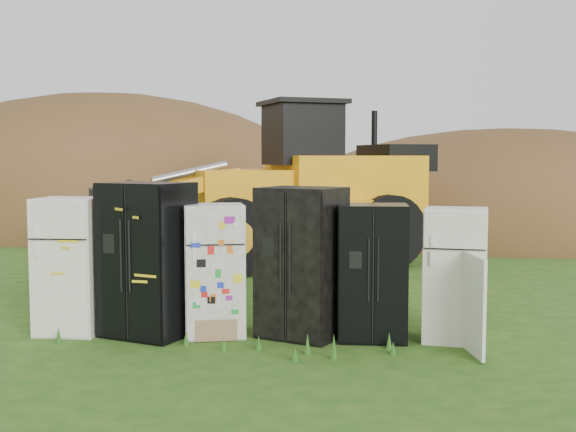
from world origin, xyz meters
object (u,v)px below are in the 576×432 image
fridge_leftmost (70,265)px  fridge_black_right (373,272)px  fridge_black_side (148,259)px  fridge_sticker (214,270)px  wheel_loader (263,183)px  fridge_dark_mid (302,262)px  fridge_open_door (455,275)px

fridge_leftmost → fridge_black_right: bearing=0.2°
fridge_black_side → fridge_black_right: size_ratio=1.16×
fridge_sticker → wheel_loader: wheel_loader is taller
fridge_leftmost → fridge_black_right: 3.90m
fridge_sticker → wheel_loader: (0.00, 5.96, 0.89)m
fridge_sticker → fridge_black_right: fridge_black_right is taller
fridge_black_side → fridge_black_right: (2.86, 0.02, -0.13)m
fridge_sticker → wheel_loader: size_ratio=0.23×
fridge_black_side → fridge_dark_mid: bearing=24.2°
fridge_open_door → fridge_black_side: bearing=-168.5°
fridge_leftmost → fridge_sticker: 1.89m
fridge_black_right → fridge_dark_mid: bearing=177.1°
fridge_black_right → wheel_loader: size_ratio=0.24×
fridge_sticker → fridge_dark_mid: fridge_dark_mid is taller
fridge_black_side → wheel_loader: wheel_loader is taller
fridge_black_side → wheel_loader: bearing=103.7°
fridge_dark_mid → fridge_black_right: bearing=20.6°
fridge_dark_mid → wheel_loader: (-1.12, 5.95, 0.78)m
fridge_leftmost → fridge_black_side: bearing=-3.1°
fridge_open_door → fridge_leftmost: bearing=-169.4°
fridge_leftmost → wheel_loader: wheel_loader is taller
fridge_leftmost → fridge_black_side: (1.04, -0.07, 0.10)m
fridge_dark_mid → fridge_leftmost: bearing=-154.9°
fridge_dark_mid → fridge_black_side: bearing=-152.6°
fridge_sticker → wheel_loader: 6.02m
fridge_black_right → fridge_open_door: fridge_black_right is taller
fridge_dark_mid → wheel_loader: 6.11m
fridge_leftmost → fridge_dark_mid: bearing=1.2°
fridge_black_side → fridge_sticker: size_ratio=1.17×
fridge_black_side → fridge_sticker: 0.86m
fridge_black_side → fridge_dark_mid: fridge_black_side is taller
wheel_loader → fridge_black_side: bearing=-121.7°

